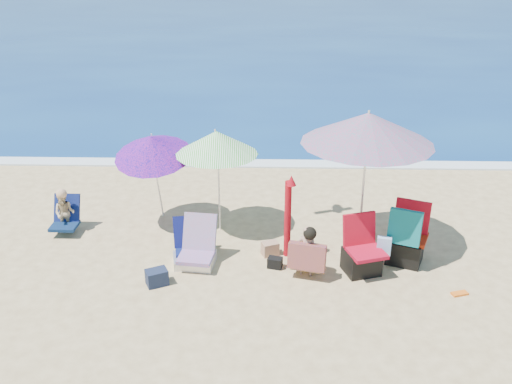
{
  "coord_description": "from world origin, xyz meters",
  "views": [
    {
      "loc": [
        -0.07,
        -7.27,
        4.76
      ],
      "look_at": [
        -0.3,
        1.0,
        1.1
      ],
      "focal_mm": 39.27,
      "sensor_mm": 36.0,
      "label": 1
    }
  ],
  "objects_px": {
    "umbrella_striped": "(217,143)",
    "camp_chair_right": "(405,242)",
    "furled_umbrella": "(288,212)",
    "camp_chair_left": "(362,256)",
    "umbrella_turquoise": "(368,128)",
    "person_center": "(307,253)",
    "umbrella_blue": "(152,146)",
    "chair_rainbow": "(197,252)",
    "chair_navy": "(189,251)",
    "person_left": "(65,213)"
  },
  "relations": [
    {
      "from": "umbrella_striped",
      "to": "person_center",
      "type": "relative_size",
      "value": 2.24
    },
    {
      "from": "umbrella_blue",
      "to": "chair_rainbow",
      "type": "relative_size",
      "value": 2.41
    },
    {
      "from": "furled_umbrella",
      "to": "camp_chair_left",
      "type": "relative_size",
      "value": 1.57
    },
    {
      "from": "furled_umbrella",
      "to": "person_left",
      "type": "height_order",
      "value": "furled_umbrella"
    },
    {
      "from": "umbrella_blue",
      "to": "chair_navy",
      "type": "distance_m",
      "value": 1.99
    },
    {
      "from": "chair_navy",
      "to": "camp_chair_right",
      "type": "distance_m",
      "value": 3.52
    },
    {
      "from": "camp_chair_left",
      "to": "person_left",
      "type": "distance_m",
      "value": 5.26
    },
    {
      "from": "umbrella_turquoise",
      "to": "umbrella_striped",
      "type": "xyz_separation_m",
      "value": [
        -2.45,
        0.6,
        -0.47
      ]
    },
    {
      "from": "chair_rainbow",
      "to": "camp_chair_right",
      "type": "bearing_deg",
      "value": 2.43
    },
    {
      "from": "furled_umbrella",
      "to": "camp_chair_right",
      "type": "xyz_separation_m",
      "value": [
        1.89,
        -0.16,
        -0.44
      ]
    },
    {
      "from": "umbrella_blue",
      "to": "chair_navy",
      "type": "height_order",
      "value": "umbrella_blue"
    },
    {
      "from": "umbrella_turquoise",
      "to": "camp_chair_left",
      "type": "bearing_deg",
      "value": -95.08
    },
    {
      "from": "camp_chair_right",
      "to": "person_left",
      "type": "bearing_deg",
      "value": 171.27
    },
    {
      "from": "furled_umbrella",
      "to": "person_left",
      "type": "relative_size",
      "value": 1.75
    },
    {
      "from": "camp_chair_right",
      "to": "chair_navy",
      "type": "bearing_deg",
      "value": -179.27
    },
    {
      "from": "camp_chair_right",
      "to": "person_left",
      "type": "distance_m",
      "value": 5.93
    },
    {
      "from": "umbrella_turquoise",
      "to": "person_center",
      "type": "bearing_deg",
      "value": -135.38
    },
    {
      "from": "person_center",
      "to": "umbrella_turquoise",
      "type": "bearing_deg",
      "value": 44.62
    },
    {
      "from": "chair_navy",
      "to": "camp_chair_right",
      "type": "height_order",
      "value": "camp_chair_right"
    },
    {
      "from": "chair_navy",
      "to": "person_left",
      "type": "distance_m",
      "value": 2.54
    },
    {
      "from": "camp_chair_left",
      "to": "camp_chair_right",
      "type": "relative_size",
      "value": 0.91
    },
    {
      "from": "umbrella_striped",
      "to": "umbrella_blue",
      "type": "bearing_deg",
      "value": 173.48
    },
    {
      "from": "umbrella_blue",
      "to": "chair_rainbow",
      "type": "xyz_separation_m",
      "value": [
        0.9,
        -1.34,
        -1.34
      ]
    },
    {
      "from": "umbrella_striped",
      "to": "camp_chair_left",
      "type": "xyz_separation_m",
      "value": [
        2.38,
        -1.38,
        -1.38
      ]
    },
    {
      "from": "camp_chair_right",
      "to": "person_left",
      "type": "relative_size",
      "value": 1.23
    },
    {
      "from": "camp_chair_right",
      "to": "person_center",
      "type": "relative_size",
      "value": 1.22
    },
    {
      "from": "camp_chair_left",
      "to": "person_left",
      "type": "xyz_separation_m",
      "value": [
        -5.12,
        1.21,
        0.1
      ]
    },
    {
      "from": "furled_umbrella",
      "to": "umbrella_blue",
      "type": "bearing_deg",
      "value": 156.16
    },
    {
      "from": "umbrella_turquoise",
      "to": "camp_chair_right",
      "type": "relative_size",
      "value": 2.34
    },
    {
      "from": "umbrella_blue",
      "to": "umbrella_turquoise",
      "type": "bearing_deg",
      "value": -11.44
    },
    {
      "from": "umbrella_turquoise",
      "to": "chair_navy",
      "type": "xyz_separation_m",
      "value": [
        -2.84,
        -0.52,
        -1.95
      ]
    },
    {
      "from": "umbrella_striped",
      "to": "camp_chair_right",
      "type": "height_order",
      "value": "umbrella_striped"
    },
    {
      "from": "person_left",
      "to": "umbrella_blue",
      "type": "bearing_deg",
      "value": 10.7
    },
    {
      "from": "person_center",
      "to": "chair_rainbow",
      "type": "bearing_deg",
      "value": 169.91
    },
    {
      "from": "umbrella_striped",
      "to": "chair_rainbow",
      "type": "relative_size",
      "value": 2.44
    },
    {
      "from": "person_left",
      "to": "person_center",
      "type": "bearing_deg",
      "value": -17.66
    },
    {
      "from": "umbrella_blue",
      "to": "furled_umbrella",
      "type": "xyz_separation_m",
      "value": [
        2.37,
        -1.05,
        -0.73
      ]
    },
    {
      "from": "umbrella_turquoise",
      "to": "chair_navy",
      "type": "relative_size",
      "value": 3.17
    },
    {
      "from": "umbrella_blue",
      "to": "chair_rainbow",
      "type": "distance_m",
      "value": 2.1
    },
    {
      "from": "umbrella_blue",
      "to": "chair_rainbow",
      "type": "bearing_deg",
      "value": -56.09
    },
    {
      "from": "furled_umbrella",
      "to": "camp_chair_right",
      "type": "relative_size",
      "value": 1.43
    },
    {
      "from": "chair_navy",
      "to": "camp_chair_left",
      "type": "distance_m",
      "value": 2.79
    },
    {
      "from": "furled_umbrella",
      "to": "person_center",
      "type": "distance_m",
      "value": 0.78
    },
    {
      "from": "camp_chair_right",
      "to": "umbrella_blue",
      "type": "bearing_deg",
      "value": 164.25
    },
    {
      "from": "umbrella_striped",
      "to": "camp_chair_right",
      "type": "relative_size",
      "value": 1.84
    },
    {
      "from": "umbrella_blue",
      "to": "camp_chair_left",
      "type": "bearing_deg",
      "value": -23.24
    },
    {
      "from": "camp_chair_left",
      "to": "person_center",
      "type": "height_order",
      "value": "camp_chair_left"
    },
    {
      "from": "chair_rainbow",
      "to": "camp_chair_left",
      "type": "xyz_separation_m",
      "value": [
        2.62,
        -0.17,
        0.08
      ]
    },
    {
      "from": "umbrella_turquoise",
      "to": "person_center",
      "type": "relative_size",
      "value": 2.85
    },
    {
      "from": "umbrella_striped",
      "to": "chair_navy",
      "type": "distance_m",
      "value": 1.9
    }
  ]
}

